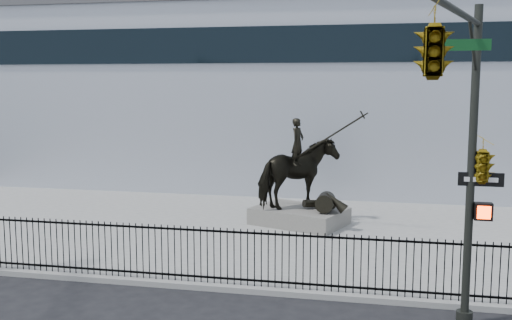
# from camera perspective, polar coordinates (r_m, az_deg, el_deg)

# --- Properties ---
(ground) EXTENTS (120.00, 120.00, 0.00)m
(ground) POSITION_cam_1_polar(r_m,az_deg,el_deg) (15.25, -8.60, -13.33)
(ground) COLOR black
(ground) RESTS_ON ground
(plaza) EXTENTS (30.00, 12.00, 0.15)m
(plaza) POSITION_cam_1_polar(r_m,az_deg,el_deg) (21.61, -2.03, -6.76)
(plaza) COLOR gray
(plaza) RESTS_ON ground
(building) EXTENTS (44.00, 14.00, 9.00)m
(building) POSITION_cam_1_polar(r_m,az_deg,el_deg) (33.71, 3.34, 5.98)
(building) COLOR #AFB6BF
(building) RESTS_ON ground
(picket_fence) EXTENTS (22.10, 0.10, 1.50)m
(picket_fence) POSITION_cam_1_polar(r_m,az_deg,el_deg) (16.07, -7.08, -8.80)
(picket_fence) COLOR black
(picket_fence) RESTS_ON plaza
(statue_plinth) EXTENTS (3.77, 3.18, 0.60)m
(statue_plinth) POSITION_cam_1_polar(r_m,az_deg,el_deg) (22.28, 4.15, -5.34)
(statue_plinth) COLOR #5E5B56
(statue_plinth) RESTS_ON plaza
(equestrian_statue) EXTENTS (3.89, 3.13, 3.49)m
(equestrian_statue) POSITION_cam_1_polar(r_m,az_deg,el_deg) (21.95, 4.33, -1.38)
(equestrian_statue) COLOR black
(equestrian_statue) RESTS_ON statue_plinth
(traffic_signal_right) EXTENTS (2.17, 6.86, 7.00)m
(traffic_signal_right) POSITION_cam_1_polar(r_m,az_deg,el_deg) (11.40, 18.92, 4.33)
(traffic_signal_right) COLOR black
(traffic_signal_right) RESTS_ON ground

